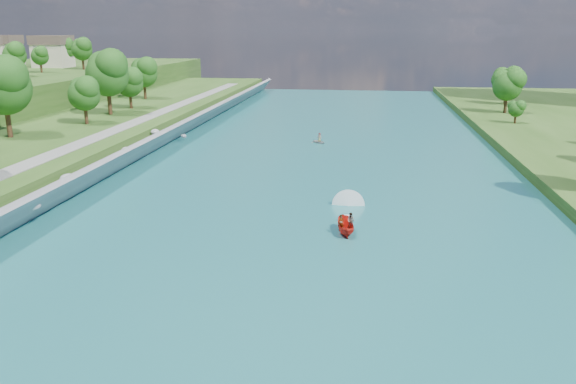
# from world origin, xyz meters

# --- Properties ---
(ground) EXTENTS (260.00, 260.00, 0.00)m
(ground) POSITION_xyz_m (0.00, 0.00, 0.00)
(ground) COLOR #2D5119
(ground) RESTS_ON ground
(river_water) EXTENTS (55.00, 240.00, 0.10)m
(river_water) POSITION_xyz_m (0.00, 20.00, 0.05)
(river_water) COLOR #1B6368
(river_water) RESTS_ON ground
(ridge_west) EXTENTS (60.00, 120.00, 9.00)m
(ridge_west) POSITION_xyz_m (-82.50, 95.00, 4.50)
(ridge_west) COLOR #2D5119
(ridge_west) RESTS_ON ground
(riprap_bank) EXTENTS (3.54, 236.00, 4.17)m
(riprap_bank) POSITION_xyz_m (-25.85, 19.21, 1.81)
(riprap_bank) COLOR slate
(riprap_bank) RESTS_ON ground
(riverside_path) EXTENTS (3.00, 200.00, 0.10)m
(riverside_path) POSITION_xyz_m (-32.50, 20.00, 3.55)
(riverside_path) COLOR gray
(riverside_path) RESTS_ON berm_west
(ridge_houses) EXTENTS (29.50, 29.50, 8.40)m
(ridge_houses) POSITION_xyz_m (-88.67, 100.00, 13.31)
(ridge_houses) COLOR beige
(ridge_houses) RESTS_ON ridge_west
(trees_ridge) EXTENTS (14.90, 38.52, 9.35)m
(trees_ridge) POSITION_xyz_m (-69.82, 89.53, 13.42)
(trees_ridge) COLOR #144D14
(trees_ridge) RESTS_ON ridge_west
(motorboat) EXTENTS (3.60, 18.83, 1.94)m
(motorboat) POSITION_xyz_m (4.98, 8.03, 0.73)
(motorboat) COLOR red
(motorboat) RESTS_ON river_water
(raft) EXTENTS (3.29, 3.36, 1.72)m
(raft) POSITION_xyz_m (-1.14, 50.35, 0.48)
(raft) COLOR #989CA1
(raft) RESTS_ON river_water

